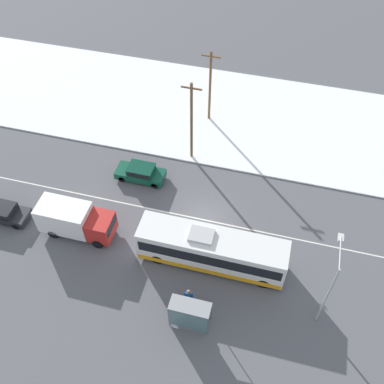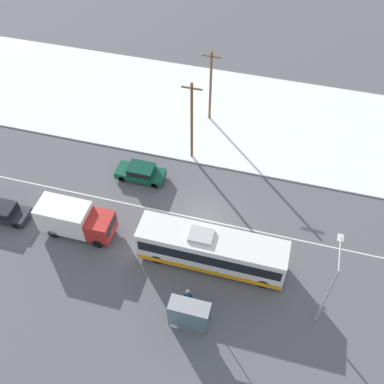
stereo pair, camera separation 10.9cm
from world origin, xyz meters
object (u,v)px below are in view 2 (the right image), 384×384
(city_bus, at_px, (211,250))
(utility_pole_roadside, at_px, (192,121))
(bus_shelter, at_px, (188,314))
(utility_pole_snowlot, at_px, (211,86))
(box_truck, at_px, (74,219))
(sedan_car, at_px, (141,172))
(pedestrian_at_stop, at_px, (188,296))
(parked_car_near_truck, at_px, (3,211))
(streetlamp, at_px, (330,281))

(city_bus, distance_m, utility_pole_roadside, 11.95)
(bus_shelter, xyz_separation_m, utility_pole_snowlot, (-3.79, 22.04, 2.40))
(utility_pole_roadside, bearing_deg, city_bus, -67.69)
(box_truck, bearing_deg, bus_shelter, -26.78)
(sedan_car, bearing_deg, box_truck, 65.70)
(pedestrian_at_stop, bearing_deg, utility_pole_snowlot, 99.26)
(utility_pole_snowlot, bearing_deg, bus_shelter, -80.24)
(city_bus, relative_size, utility_pole_roadside, 1.34)
(city_bus, relative_size, utility_pole_snowlot, 1.44)
(box_truck, xyz_separation_m, utility_pole_roadside, (6.81, 10.72, 2.78))
(box_truck, height_order, bus_shelter, box_truck)
(city_bus, bearing_deg, bus_shelter, -93.29)
(parked_car_near_truck, height_order, utility_pole_snowlot, utility_pole_snowlot)
(bus_shelter, distance_m, utility_pole_roadside, 16.96)
(bus_shelter, bearing_deg, utility_pole_snowlot, 99.76)
(pedestrian_at_stop, distance_m, utility_pole_roadside, 15.42)
(streetlamp, relative_size, utility_pole_snowlot, 0.87)
(city_bus, height_order, parked_car_near_truck, city_bus)
(sedan_car, relative_size, pedestrian_at_stop, 2.37)
(pedestrian_at_stop, height_order, utility_pole_roadside, utility_pole_roadside)
(streetlamp, xyz_separation_m, utility_pole_roadside, (-12.72, 12.89, 0.00))
(streetlamp, bearing_deg, city_bus, 165.61)
(bus_shelter, height_order, streetlamp, streetlamp)
(box_truck, relative_size, sedan_car, 1.38)
(pedestrian_at_stop, bearing_deg, streetlamp, 10.78)
(bus_shelter, bearing_deg, pedestrian_at_stop, 105.88)
(city_bus, height_order, pedestrian_at_stop, city_bus)
(sedan_car, relative_size, utility_pole_roadside, 0.52)
(city_bus, bearing_deg, sedan_car, 139.47)
(pedestrian_at_stop, bearing_deg, utility_pole_roadside, 103.99)
(parked_car_near_truck, height_order, streetlamp, streetlamp)
(sedan_car, relative_size, streetlamp, 0.65)
(sedan_car, bearing_deg, parked_car_near_truck, 36.59)
(pedestrian_at_stop, xyz_separation_m, utility_pole_snowlot, (-3.33, 20.43, 2.94))
(utility_pole_roadside, distance_m, utility_pole_snowlot, 5.82)
(city_bus, xyz_separation_m, pedestrian_at_stop, (-0.77, -3.86, -0.51))
(pedestrian_at_stop, bearing_deg, bus_shelter, -74.12)
(streetlamp, bearing_deg, box_truck, 173.66)
(city_bus, bearing_deg, utility_pole_roadside, 112.31)
(bus_shelter, bearing_deg, sedan_car, 122.15)
(parked_car_near_truck, height_order, pedestrian_at_stop, pedestrian_at_stop)
(utility_pole_snowlot, bearing_deg, city_bus, -76.09)
(box_truck, bearing_deg, city_bus, -0.21)
(pedestrian_at_stop, bearing_deg, sedan_car, 124.21)
(box_truck, distance_m, parked_car_near_truck, 6.55)
(box_truck, bearing_deg, parked_car_near_truck, -177.93)
(city_bus, bearing_deg, box_truck, 179.79)
(streetlamp, xyz_separation_m, utility_pole_snowlot, (-12.41, 18.70, -0.29))
(sedan_car, distance_m, pedestrian_at_stop, 13.06)
(box_truck, height_order, streetlamp, streetlamp)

